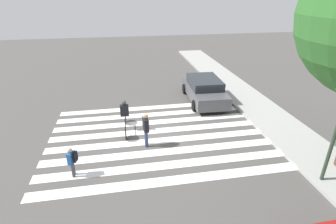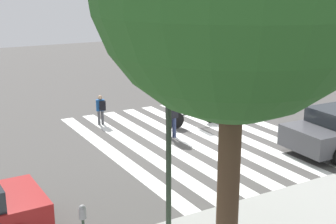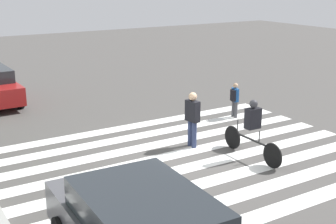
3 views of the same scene
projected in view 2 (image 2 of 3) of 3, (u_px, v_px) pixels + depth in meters
ground_plane at (198, 139)px, 17.13m from camera, size 60.00×60.00×0.00m
sidewalk_curb at (334, 204)px, 11.90m from camera, size 36.00×2.50×0.14m
crosswalk_stripes at (198, 139)px, 17.13m from camera, size 7.15×10.00×0.01m
traffic_light at (166, 89)px, 9.76m from camera, size 0.60×0.50×4.80m
parking_meter at (83, 220)px, 9.21m from camera, size 0.15×0.15×1.30m
pedestrian_adult_yellow_jacket at (172, 114)px, 17.01m from camera, size 0.46×0.25×1.59m
pedestrian_adult_tall_backpack at (101, 108)px, 18.67m from camera, size 0.37×0.35×1.21m
cyclist_mid_street at (194, 105)px, 18.48m from camera, size 2.29×0.41×1.61m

